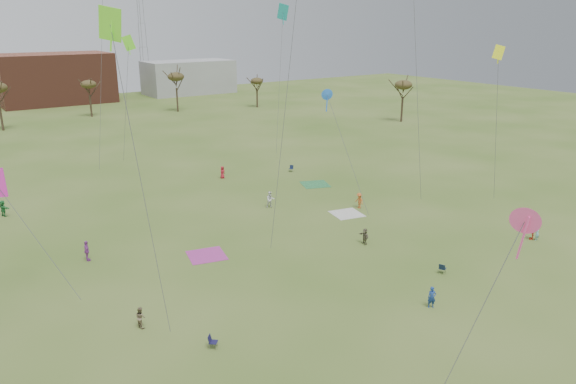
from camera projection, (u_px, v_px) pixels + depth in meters
ground at (383, 306)px, 38.97m from camera, size 260.00×260.00×0.00m
flyer_near_right at (432, 297)px, 38.54m from camera, size 0.70×0.64×1.61m
spectator_fore_a at (533, 230)px, 50.60m from camera, size 1.15×0.92×1.82m
spectator_fore_b at (141, 317)px, 36.08m from camera, size 0.68×0.81×1.48m
spectator_fore_c at (365, 236)px, 49.61m from camera, size 0.62×1.43×1.50m
flyer_mid_b at (359, 201)px, 59.09m from camera, size 0.66×1.13×1.73m
flyer_mid_c at (537, 233)px, 50.45m from camera, size 0.52×0.36×1.39m
spectator_mid_d at (87, 251)px, 46.05m from camera, size 0.55×1.10×1.81m
spectator_mid_e at (270, 200)px, 59.24m from camera, size 1.07×0.95×1.82m
flyer_far_a at (3, 208)px, 56.63m from camera, size 1.12×1.68×1.74m
flyer_far_b at (222, 172)px, 70.35m from camera, size 0.94×0.83×1.61m
blanket_cream at (347, 214)px, 57.52m from camera, size 3.60×3.60×0.03m
blanket_plum at (207, 255)px, 47.35m from camera, size 3.75×3.75×0.03m
blanket_olive at (315, 184)px, 67.89m from camera, size 4.18×4.18×0.03m
camp_chair_left at (213, 344)px, 33.91m from camera, size 0.74×0.74×0.87m
camp_chair_center at (442, 270)px, 43.95m from camera, size 0.70×0.68×0.87m
camp_chair_right at (291, 170)px, 73.59m from camera, size 0.74×0.73×0.87m
kites_aloft at (182, 6)px, 52.73m from camera, size 53.95×65.71×26.97m
tree_line at (61, 94)px, 97.15m from camera, size 117.44×49.32×8.91m
building_brick at (55, 78)px, 133.72m from camera, size 26.00×16.00×12.00m
building_grey at (189, 77)px, 151.69m from camera, size 24.00×12.00×9.00m
radio_tower at (141, 22)px, 147.27m from camera, size 1.51×1.72×41.00m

